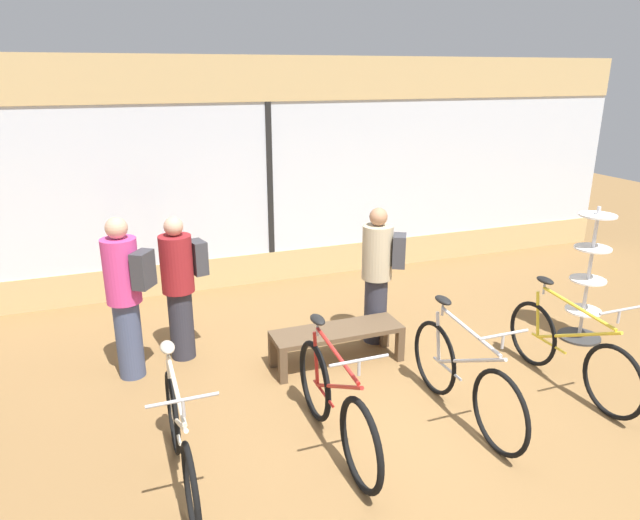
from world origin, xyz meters
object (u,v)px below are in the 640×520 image
bicycle_right (464,378)px  customer_near_rack (379,272)px  bicycle_left (335,405)px  display_bench (337,335)px  bicycle_far_right (569,351)px  customer_by_window (126,294)px  accessory_rack (587,286)px  customer_mid_floor (180,284)px  bicycle_far_left (180,442)px

bicycle_right → customer_near_rack: customer_near_rack is taller
bicycle_left → display_bench: 1.44m
bicycle_far_right → display_bench: bicycle_far_right is taller
bicycle_right → customer_by_window: (-2.72, 1.83, 0.51)m
accessory_rack → customer_mid_floor: 4.57m
bicycle_far_left → customer_mid_floor: size_ratio=1.06×
bicycle_left → bicycle_right: size_ratio=1.00×
bicycle_far_left → customer_by_window: bearing=97.5°
customer_by_window → accessory_rack: bearing=-10.7°
display_bench → customer_mid_floor: customer_mid_floor is taller
accessory_rack → display_bench: accessory_rack is taller
customer_near_rack → customer_mid_floor: 2.18m
bicycle_far_left → customer_by_window: customer_by_window is taller
bicycle_far_left → bicycle_far_right: size_ratio=0.96×
bicycle_left → customer_mid_floor: size_ratio=1.08×
accessory_rack → bicycle_far_right: bearing=-140.5°
bicycle_right → customer_near_rack: (-0.03, 1.68, 0.45)m
bicycle_left → display_bench: size_ratio=1.22×
bicycle_far_left → bicycle_far_right: bearing=1.8°
customer_by_window → customer_mid_floor: customer_by_window is taller
display_bench → customer_by_window: customer_by_window is taller
display_bench → bicycle_far_left: bearing=-143.2°
bicycle_left → display_bench: bearing=66.9°
bicycle_far_left → customer_mid_floor: 2.17m
display_bench → customer_near_rack: size_ratio=0.88×
bicycle_far_right → bicycle_far_left: bearing=-178.2°
display_bench → bicycle_far_right: bearing=-32.4°
accessory_rack → bicycle_right: bearing=-158.3°
bicycle_left → bicycle_far_right: size_ratio=0.98×
bicycle_left → bicycle_right: (1.23, -0.00, 0.01)m
customer_mid_floor → display_bench: bearing=-26.4°
bicycle_left → accessory_rack: (3.48, 0.89, 0.26)m
bicycle_far_left → bicycle_right: (2.48, 0.02, 0.02)m
bicycle_far_right → customer_near_rack: customer_near_rack is taller
display_bench → customer_by_window: bearing=166.4°
accessory_rack → display_bench: (-2.91, 0.44, -0.32)m
bicycle_far_left → customer_near_rack: size_ratio=1.06×
bicycle_far_right → customer_by_window: (-4.00, 1.73, 0.52)m
bicycle_right → customer_by_window: 3.32m
bicycle_left → customer_near_rack: customer_near_rack is taller
display_bench → customer_mid_floor: bearing=153.6°
bicycle_left → customer_mid_floor: customer_mid_floor is taller
display_bench → bicycle_left: bearing=-113.1°
bicycle_far_right → customer_mid_floor: 4.00m
bicycle_left → customer_near_rack: 2.11m
bicycle_right → customer_mid_floor: size_ratio=1.09×
bicycle_left → customer_near_rack: (1.21, 1.67, 0.45)m
display_bench → customer_by_window: 2.19m
bicycle_far_left → display_bench: bearing=36.8°
bicycle_right → display_bench: size_ratio=1.23×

